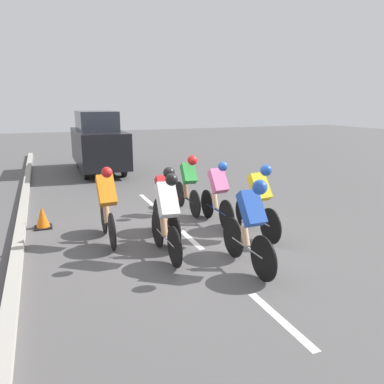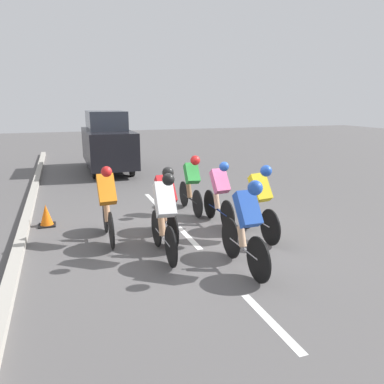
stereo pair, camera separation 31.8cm
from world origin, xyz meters
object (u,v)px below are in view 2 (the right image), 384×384
object	(u,v)px
cyclist_pink	(219,192)
cyclist_yellow	(259,200)
cyclist_orange	(107,203)
traffic_cone	(46,216)
cyclist_red	(166,202)
cyclist_blue	(247,223)
cyclist_green	(192,182)
support_car	(107,142)
cyclist_white	(164,214)

from	to	relation	value
cyclist_pink	cyclist_yellow	xyz separation A→B (m)	(-0.45, 0.97, 0.03)
cyclist_pink	cyclist_orange	size ratio (longest dim) A/B	1.01
traffic_cone	cyclist_pink	bearing A→B (deg)	161.17
cyclist_orange	cyclist_red	bearing A→B (deg)	161.64
cyclist_blue	cyclist_green	size ratio (longest dim) A/B	0.99
cyclist_green	support_car	size ratio (longest dim) A/B	0.39
cyclist_orange	traffic_cone	size ratio (longest dim) A/B	3.43
cyclist_green	cyclist_yellow	bearing A→B (deg)	108.06
cyclist_white	support_car	world-z (taller)	support_car
cyclist_pink	cyclist_green	xyz separation A→B (m)	(0.24, -1.16, 0.01)
cyclist_green	cyclist_blue	bearing A→B (deg)	85.46
cyclist_white	traffic_cone	size ratio (longest dim) A/B	3.45
cyclist_green	cyclist_orange	size ratio (longest dim) A/B	1.02
cyclist_yellow	cyclist_white	bearing A→B (deg)	9.22
cyclist_red	cyclist_orange	size ratio (longest dim) A/B	1.02
cyclist_blue	cyclist_orange	world-z (taller)	cyclist_blue
cyclist_pink	cyclist_yellow	bearing A→B (deg)	114.89
cyclist_green	cyclist_red	bearing A→B (deg)	56.39
traffic_cone	cyclist_green	bearing A→B (deg)	178.56
cyclist_green	cyclist_orange	xyz separation A→B (m)	(2.21, 1.33, 0.02)
cyclist_red	cyclist_orange	distance (m)	1.14
cyclist_pink	cyclist_orange	distance (m)	2.46
cyclist_red	support_car	bearing A→B (deg)	-89.38
support_car	cyclist_yellow	bearing A→B (deg)	102.31
cyclist_pink	support_car	xyz separation A→B (m)	(1.46, -7.77, 0.40)
cyclist_yellow	cyclist_orange	world-z (taller)	cyclist_orange
cyclist_red	cyclist_green	distance (m)	2.03
cyclist_white	cyclist_blue	bearing A→B (deg)	138.35
cyclist_orange	cyclist_green	bearing A→B (deg)	-148.92
cyclist_pink	cyclist_blue	bearing A→B (deg)	77.22
cyclist_pink	cyclist_orange	bearing A→B (deg)	4.06
cyclist_red	cyclist_white	world-z (taller)	cyclist_white
cyclist_green	support_car	xyz separation A→B (m)	(1.21, -6.61, 0.39)
cyclist_red	traffic_cone	distance (m)	2.94
cyclist_pink	cyclist_blue	distance (m)	2.33
cyclist_blue	support_car	bearing A→B (deg)	-84.65
cyclist_green	traffic_cone	world-z (taller)	cyclist_green
support_car	cyclist_green	bearing A→B (deg)	100.40
cyclist_blue	cyclist_yellow	xyz separation A→B (m)	(-0.97, -1.31, -0.02)
support_car	traffic_cone	bearing A→B (deg)	71.49
support_car	cyclist_pink	bearing A→B (deg)	100.62
cyclist_pink	cyclist_white	distance (m)	2.07
cyclist_yellow	cyclist_orange	distance (m)	3.01
cyclist_pink	support_car	distance (m)	7.92
support_car	cyclist_white	bearing A→B (deg)	89.03
cyclist_red	cyclist_yellow	bearing A→B (deg)	166.54
cyclist_blue	support_car	world-z (taller)	support_car
cyclist_white	cyclist_orange	bearing A→B (deg)	-53.31
cyclist_blue	traffic_cone	size ratio (longest dim) A/B	3.48
cyclist_red	cyclist_orange	xyz separation A→B (m)	(1.08, -0.36, 0.00)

